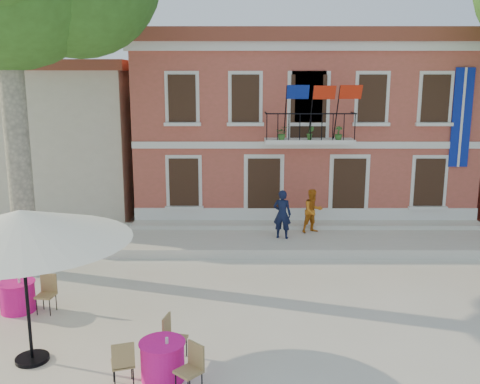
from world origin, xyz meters
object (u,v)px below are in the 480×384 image
at_px(patio_umbrella, 21,226).
at_px(cafe_table_0, 17,295).
at_px(pedestrian_orange, 313,211).
at_px(pedestrian_navy, 282,214).
at_px(cafe_table_1, 163,358).

distance_m(patio_umbrella, cafe_table_0, 3.66).
height_order(patio_umbrella, pedestrian_orange, patio_umbrella).
xyz_separation_m(patio_umbrella, pedestrian_navy, (5.72, 7.71, -1.73)).
height_order(pedestrian_navy, cafe_table_0, pedestrian_navy).
distance_m(cafe_table_0, cafe_table_1, 5.10).
distance_m(pedestrian_navy, cafe_table_1, 8.91).
relative_size(patio_umbrella, cafe_table_0, 2.20).
relative_size(patio_umbrella, pedestrian_orange, 2.74).
distance_m(pedestrian_orange, cafe_table_0, 10.14).
xyz_separation_m(pedestrian_navy, pedestrian_orange, (1.15, 0.71, -0.06)).
bearing_deg(cafe_table_1, pedestrian_navy, 70.80).
distance_m(patio_umbrella, pedestrian_navy, 9.76).
height_order(patio_umbrella, cafe_table_1, patio_umbrella).
bearing_deg(pedestrian_navy, cafe_table_0, 50.79).
bearing_deg(pedestrian_navy, patio_umbrella, 66.99).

